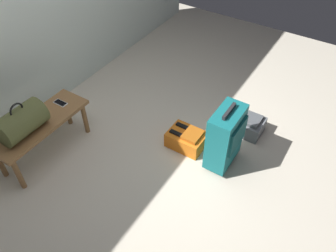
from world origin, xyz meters
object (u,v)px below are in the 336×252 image
suitcase_upright_teal (225,137)px  backpack_grey (245,124)px  bench (41,127)px  cell_phone (60,103)px  backpack_orange (187,139)px  duffel_bag_olive (21,122)px

suitcase_upright_teal → backpack_grey: (0.55, -0.01, -0.26)m
bench → backpack_grey: bearing=-48.8°
cell_phone → backpack_orange: (0.53, -1.18, -0.33)m
cell_phone → suitcase_upright_teal: (0.52, -1.59, -0.07)m
bench → backpack_orange: 1.45m
bench → duffel_bag_olive: (-0.16, 0.00, 0.20)m
bench → backpack_grey: size_ratio=2.63×
duffel_bag_olive → suitcase_upright_teal: size_ratio=0.63×
backpack_orange → backpack_grey: (0.54, -0.43, 0.00)m
cell_phone → backpack_orange: 1.34m
bench → duffel_bag_olive: 0.26m
suitcase_upright_teal → backpack_grey: suitcase_upright_teal is taller
suitcase_upright_teal → backpack_grey: 0.61m
bench → backpack_grey: (1.38, -1.58, -0.26)m
cell_phone → backpack_orange: bearing=-65.7°
duffel_bag_olive → backpack_orange: (1.01, -1.15, -0.46)m
cell_phone → suitcase_upright_teal: suitcase_upright_teal is taller
bench → backpack_orange: bench is taller
cell_phone → suitcase_upright_teal: size_ratio=0.21×
backpack_orange → cell_phone: bearing=114.3°
backpack_orange → suitcase_upright_teal: bearing=-91.4°
duffel_bag_olive → cell_phone: (0.47, 0.03, -0.13)m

